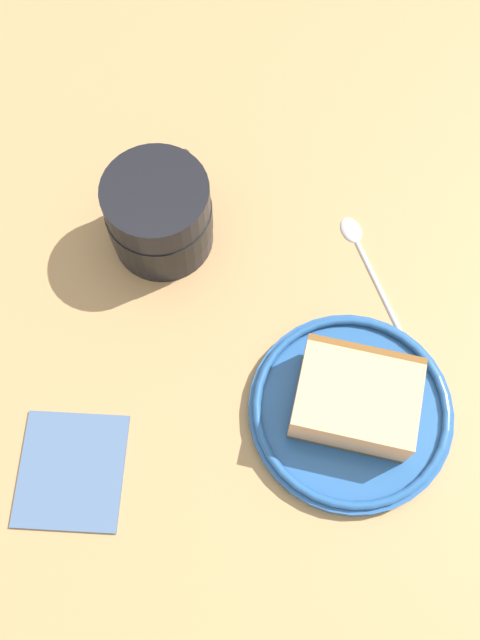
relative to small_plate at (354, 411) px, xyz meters
The scene contains 6 objects.
ground_plane 7.13cm from the small_plate, 30.89° to the right, with size 128.96×128.96×3.80cm, color tan.
small_plate is the anchor object (origin of this frame).
cake_slice 2.67cm from the small_plate, 88.69° to the right, with size 10.33×8.31×4.85cm.
tea_mug 25.26cm from the small_plate, 31.67° to the right, with size 10.07×12.38×8.74cm.
teaspoon 16.54cm from the small_plate, 83.23° to the right, with size 8.84×12.21×0.80cm.
folded_napkin 25.06cm from the small_plate, 26.22° to the left, with size 9.07×10.14×0.60cm, color slate.
Camera 1 is at (0.33, 21.19, 60.87)cm, focal length 38.92 mm.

